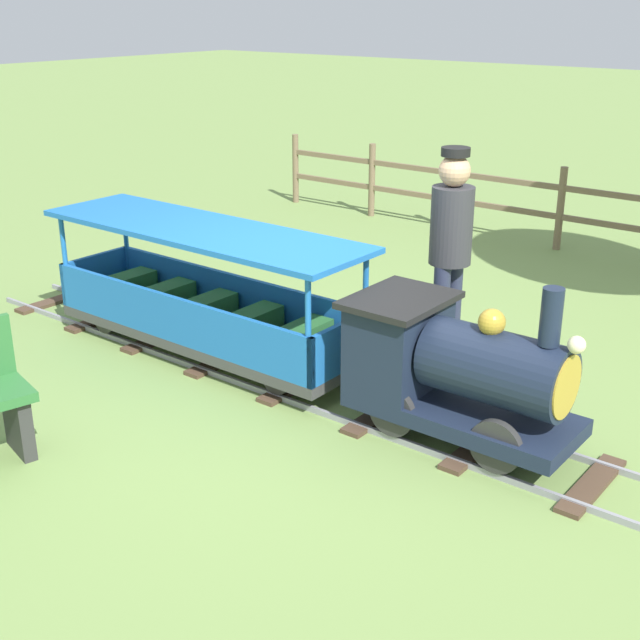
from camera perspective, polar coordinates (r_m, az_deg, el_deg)
name	(u,v)px	position (r m, az deg, el deg)	size (l,w,h in m)	color
ground_plane	(312,391)	(5.90, -0.56, -4.84)	(60.00, 60.00, 0.00)	#75934C
track	(298,384)	(5.96, -1.52, -4.37)	(0.72, 6.40, 0.04)	gray
locomotive	(452,367)	(5.15, 8.91, -3.16)	(0.68, 1.45, 1.07)	#192338
passenger_car	(205,304)	(6.38, -7.80, 1.09)	(0.78, 2.70, 0.97)	#3F3F3F
conductor_person	(451,242)	(6.04, 8.82, 5.23)	(0.30, 0.30, 1.62)	#282D47
fence_section	(561,206)	(9.49, 15.95, 7.43)	(0.08, 7.48, 0.90)	#756047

